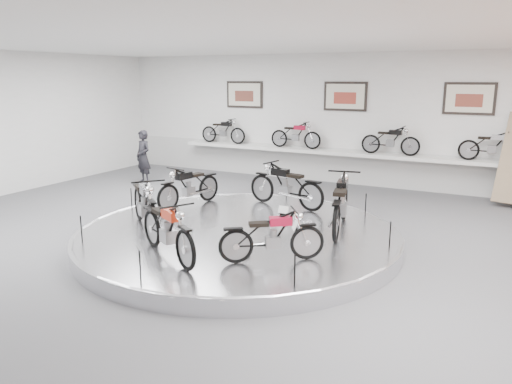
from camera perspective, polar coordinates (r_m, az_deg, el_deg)
The scene contains 21 objects.
floor at distance 9.83m, azimuth -2.93°, elevation -6.46°, with size 16.00×16.00×0.00m, color #515153.
ceiling at distance 9.30m, azimuth -3.23°, elevation 17.48°, with size 16.00×16.00×0.00m, color white.
wall_back at distance 15.75m, azimuth 10.10°, elevation 8.17°, with size 16.00×16.00×0.00m, color silver.
dado_band at distance 15.92m, azimuth 9.87°, elevation 2.96°, with size 15.68×0.04×1.10m, color #BCBCBA.
display_platform at distance 10.03m, azimuth -2.07°, elevation -5.15°, with size 6.40×6.40×0.30m, color silver.
platform_rim at distance 9.99m, azimuth -2.08°, elevation -4.49°, with size 6.40×6.40×0.10m, color #B2B2BA.
shelf at distance 15.58m, azimuth 9.62°, elevation 4.43°, with size 11.00×0.55×0.10m, color silver.
poster_left at distance 17.06m, azimuth -1.33°, elevation 11.07°, with size 1.35×0.06×0.88m, color beige.
poster_center at distance 15.68m, azimuth 10.16°, elevation 10.71°, with size 1.35×0.06×0.88m, color beige.
poster_right at distance 15.00m, azimuth 23.19°, elevation 9.79°, with size 1.35×0.06×0.88m, color beige.
shelf_bike_a at distance 17.27m, azimuth -3.77°, elevation 6.80°, with size 1.22×0.42×0.73m, color black, non-canonical shape.
shelf_bike_b at distance 16.05m, azimuth 4.55°, elevation 6.31°, with size 1.22×0.42×0.73m, color maroon, non-canonical shape.
shelf_bike_c at distance 15.14m, azimuth 15.10°, elevation 5.51°, with size 1.22×0.42×0.73m, color black, non-canonical shape.
shelf_bike_d at distance 14.80m, azimuth 25.36°, elevation 4.55°, with size 1.22×0.42×0.73m, color #B7B8BD, non-canonical shape.
bike_a at distance 9.94m, azimuth 9.68°, elevation -1.21°, with size 1.91×0.67×1.12m, color black, non-canonical shape.
bike_b at distance 11.64m, azimuth 3.43°, elevation 0.80°, with size 1.75×0.62×1.03m, color black, non-canonical shape.
bike_c at distance 11.76m, azimuth -7.67°, elevation 0.67°, with size 1.65×0.58×0.97m, color black, non-canonical shape.
bike_d at distance 10.11m, azimuth -12.58°, elevation -1.22°, with size 1.85×0.65×1.09m, color #B7B8BD, non-canonical shape.
bike_e at distance 8.45m, azimuth -10.08°, elevation -4.15°, with size 1.72×0.61×1.01m, color red, non-canonical shape.
bike_f at distance 8.18m, azimuth 1.84°, elevation -5.03°, with size 1.49×0.53×0.88m, color maroon, non-canonical shape.
visitor at distance 16.07m, azimuth -12.76°, elevation 3.95°, with size 0.61×0.40×1.67m, color black.
Camera 1 is at (4.72, -7.98, 3.27)m, focal length 35.00 mm.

